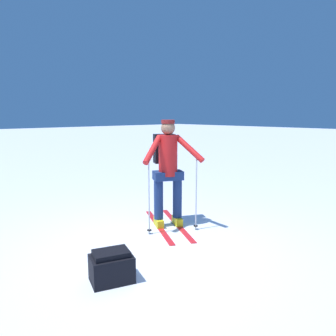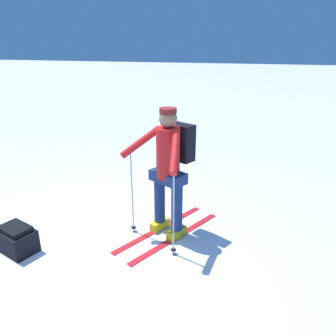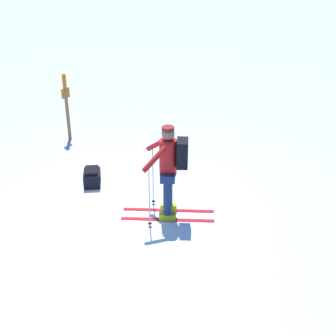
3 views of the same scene
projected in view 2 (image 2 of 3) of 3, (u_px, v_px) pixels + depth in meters
ground_plane at (106, 244)px, 4.30m from camera, size 80.00×80.00×0.00m
skier at (170, 165)px, 4.21m from camera, size 1.19×1.68×1.74m
dropped_backpack at (17, 239)px, 4.10m from camera, size 0.54×0.46×0.36m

